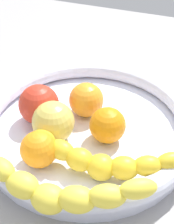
# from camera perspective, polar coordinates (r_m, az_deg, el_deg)

# --- Properties ---
(kitchen_counter) EXTENTS (1.20, 1.20, 0.03)m
(kitchen_counter) POSITION_cam_1_polar(r_m,az_deg,el_deg) (0.55, -0.00, -5.59)
(kitchen_counter) COLOR #9A9899
(kitchen_counter) RESTS_ON ground
(fruit_bowl) EXTENTS (0.35, 0.35, 0.05)m
(fruit_bowl) POSITION_cam_1_polar(r_m,az_deg,el_deg) (0.52, -0.00, -2.24)
(fruit_bowl) COLOR white
(fruit_bowl) RESTS_ON kitchen_counter
(banana_draped_left) EXTENTS (0.08, 0.22, 0.04)m
(banana_draped_left) POSITION_cam_1_polar(r_m,az_deg,el_deg) (0.44, 2.73, -8.47)
(banana_draped_left) COLOR yellow
(banana_draped_left) RESTS_ON fruit_bowl
(banana_draped_right) EXTENTS (0.08, 0.25, 0.06)m
(banana_draped_right) POSITION_cam_1_polar(r_m,az_deg,el_deg) (0.40, -6.41, -12.93)
(banana_draped_right) COLOR yellow
(banana_draped_right) RESTS_ON fruit_bowl
(orange_front) EXTENTS (0.05, 0.05, 0.05)m
(orange_front) POSITION_cam_1_polar(r_m,az_deg,el_deg) (0.45, -8.48, -6.51)
(orange_front) COLOR orange
(orange_front) RESTS_ON fruit_bowl
(orange_mid_left) EXTENTS (0.06, 0.06, 0.06)m
(orange_mid_left) POSITION_cam_1_polar(r_m,az_deg,el_deg) (0.49, 3.64, -2.33)
(orange_mid_left) COLOR orange
(orange_mid_left) RESTS_ON fruit_bowl
(orange_mid_right) EXTENTS (0.06, 0.06, 0.06)m
(orange_mid_right) POSITION_cam_1_polar(r_m,az_deg,el_deg) (0.53, -0.14, 2.16)
(orange_mid_right) COLOR orange
(orange_mid_right) RESTS_ON fruit_bowl
(apple_yellow) EXTENTS (0.06, 0.06, 0.06)m
(apple_yellow) POSITION_cam_1_polar(r_m,az_deg,el_deg) (0.49, -5.96, -1.76)
(apple_yellow) COLOR #DBC457
(apple_yellow) RESTS_ON fruit_bowl
(tomato_red) EXTENTS (0.07, 0.07, 0.07)m
(tomato_red) POSITION_cam_1_polar(r_m,az_deg,el_deg) (0.52, -8.48, 1.32)
(tomato_red) COLOR red
(tomato_red) RESTS_ON fruit_bowl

